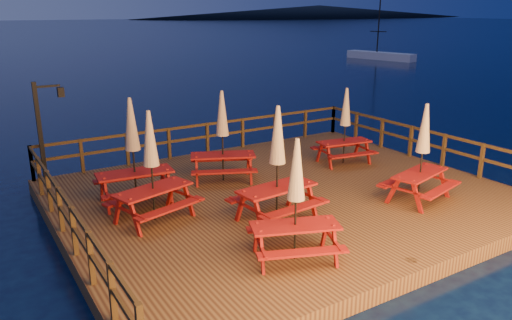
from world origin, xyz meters
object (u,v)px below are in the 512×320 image
object	(u,v)px
lamp_post	(45,123)
picnic_table_0	(296,199)
sailboat	(380,56)
picnic_table_2	(345,125)
picnic_table_1	(151,165)

from	to	relation	value
lamp_post	picnic_table_0	distance (m)	8.54
sailboat	picnic_table_2	distance (m)	40.86
picnic_table_1	picnic_table_2	world-z (taller)	picnic_table_1
lamp_post	picnic_table_2	xyz separation A→B (m)	(8.72, -3.23, -0.48)
picnic_table_1	picnic_table_0	bearing A→B (deg)	-79.26
picnic_table_0	picnic_table_1	distance (m)	3.86
sailboat	picnic_table_1	distance (m)	47.02
lamp_post	sailboat	xyz separation A→B (m)	(38.52, 24.69, -1.80)
picnic_table_1	lamp_post	bearing A→B (deg)	93.82
lamp_post	picnic_table_0	xyz separation A→B (m)	(3.36, -7.83, -0.45)
sailboat	picnic_table_0	bearing A→B (deg)	-148.81
picnic_table_0	picnic_table_1	xyz separation A→B (m)	(-1.75, 3.43, 0.08)
lamp_post	picnic_table_0	bearing A→B (deg)	-66.79
lamp_post	picnic_table_0	world-z (taller)	lamp_post
lamp_post	picnic_table_2	bearing A→B (deg)	-20.32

